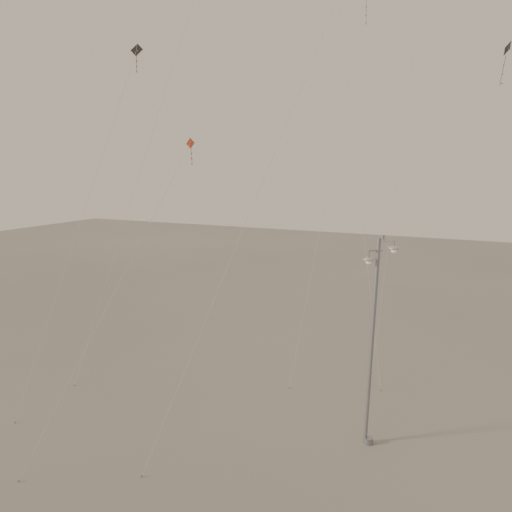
% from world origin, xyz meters
% --- Properties ---
extents(ground, '(160.00, 160.00, 0.00)m').
position_xyz_m(ground, '(0.00, 0.00, 0.00)').
color(ground, gray).
rests_on(ground, ground).
extents(street_lamp, '(1.55, 0.77, 9.95)m').
position_xyz_m(street_lamp, '(3.60, 4.97, 5.30)').
color(street_lamp, gray).
rests_on(street_lamp, ground).
extents(kite_3, '(0.92, 13.02, 14.44)m').
position_xyz_m(kite_3, '(-8.24, 4.81, 10.37)').
color(kite_3, maroon).
rests_on(kite_3, ground).
extents(kite_6, '(3.01, 7.73, 19.49)m').
position_xyz_m(kite_6, '(-11.19, 4.75, 14.22)').
color(kite_6, '#332F2B').
rests_on(kite_6, ground).
extents(kite_7, '(1.15, 11.92, 25.23)m').
position_xyz_m(kite_7, '(-1.87, 19.22, 20.75)').
color(kite_7, maroon).
rests_on(kite_7, ground).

